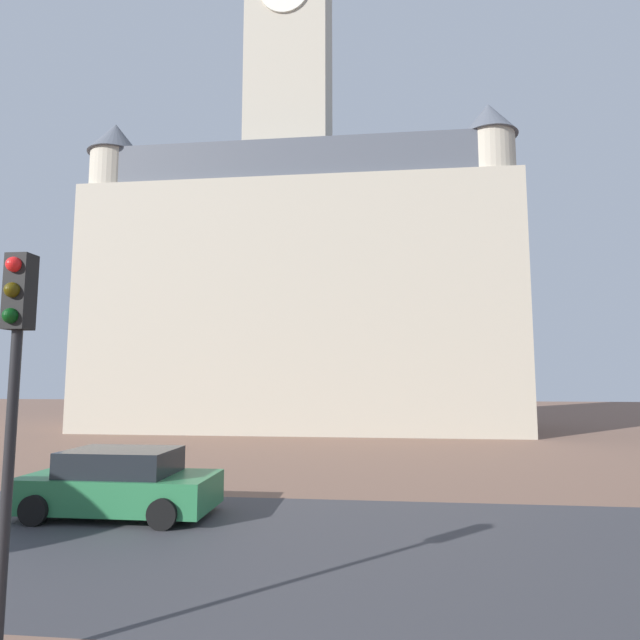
{
  "coord_description": "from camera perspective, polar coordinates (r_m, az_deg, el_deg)",
  "views": [
    {
      "loc": [
        1.75,
        -2.13,
        3.13
      ],
      "look_at": [
        0.36,
        10.71,
        4.58
      ],
      "focal_mm": 28.98,
      "sensor_mm": 36.0,
      "label": 1
    }
  ],
  "objects": [
    {
      "name": "ground_plane",
      "position": [
        12.65,
        -2.1,
        -20.71
      ],
      "size": [
        120.0,
        120.0,
        0.0
      ],
      "primitive_type": "plane",
      "color": "brown"
    },
    {
      "name": "street_asphalt_strip",
      "position": [
        10.6,
        -3.94,
        -23.54
      ],
      "size": [
        120.0,
        7.44,
        0.0
      ],
      "primitive_type": "cube",
      "color": "#38383D",
      "rests_on": "ground_plane"
    },
    {
      "name": "landmark_building",
      "position": [
        33.61,
        -2.25,
        5.36
      ],
      "size": [
        25.87,
        10.18,
        35.77
      ],
      "color": "#B2A893",
      "rests_on": "ground_plane"
    },
    {
      "name": "traffic_light_pole",
      "position": [
        6.96,
        -30.72,
        -4.85
      ],
      "size": [
        0.28,
        0.34,
        4.59
      ],
      "color": "black",
      "rests_on": "ground_plane"
    },
    {
      "name": "car_green",
      "position": [
        13.23,
        -21.17,
        -16.51
      ],
      "size": [
        4.31,
        2.11,
        1.49
      ],
      "color": "#287042",
      "rests_on": "ground_plane"
    }
  ]
}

